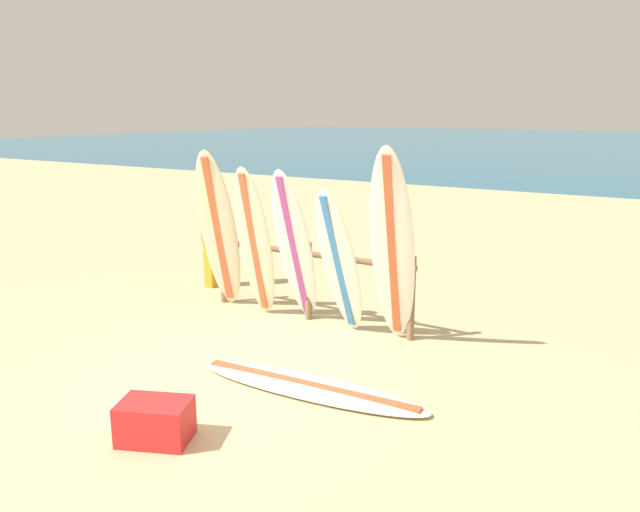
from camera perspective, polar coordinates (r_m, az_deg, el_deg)
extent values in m
plane|color=#CCB784|center=(6.48, -11.21, -12.25)|extent=(120.00, 120.00, 0.00)
cylinder|color=olive|center=(9.12, -9.07, -1.04)|extent=(0.09, 0.09, 1.07)
cylinder|color=olive|center=(8.25, -1.08, -2.39)|extent=(0.09, 0.09, 1.07)
cylinder|color=olive|center=(7.59, 8.55, -3.96)|extent=(0.09, 0.09, 1.07)
cylinder|color=olive|center=(8.16, -1.09, 0.22)|extent=(3.10, 0.08, 0.08)
ellipsoid|color=beige|center=(8.68, -9.46, 2.36)|extent=(0.68, 0.76, 2.30)
cube|color=#CC5933|center=(8.68, -9.46, 2.36)|extent=(0.22, 0.64, 2.12)
ellipsoid|color=beige|center=(8.23, -6.14, 1.20)|extent=(0.55, 0.63, 2.11)
cube|color=#CC5933|center=(8.23, -6.14, 1.20)|extent=(0.13, 0.57, 1.94)
ellipsoid|color=white|center=(7.91, -2.38, 0.79)|extent=(0.54, 0.86, 2.11)
cube|color=#A53F8C|center=(7.91, -2.38, 0.79)|extent=(0.14, 0.78, 1.95)
ellipsoid|color=white|center=(7.51, 1.80, -0.64)|extent=(0.60, 0.80, 1.92)
cube|color=#3372B2|center=(7.51, 1.80, -0.64)|extent=(0.17, 0.71, 1.77)
ellipsoid|color=white|center=(7.10, 6.81, 0.63)|extent=(0.67, 0.98, 2.45)
cube|color=#CC5933|center=(7.10, 6.81, 0.63)|extent=(0.25, 0.85, 2.25)
ellipsoid|color=white|center=(6.37, -1.10, -12.11)|extent=(2.64, 0.72, 0.07)
cube|color=#CC5933|center=(6.37, -1.10, -12.11)|extent=(2.40, 0.25, 0.08)
cube|color=gold|center=(10.01, -10.16, -0.74)|extent=(0.17, 0.23, 0.75)
cube|color=gold|center=(9.87, -10.32, 3.17)|extent=(0.20, 0.28, 0.63)
sphere|color=beige|center=(9.81, -10.42, 5.62)|extent=(0.22, 0.22, 0.22)
cube|color=red|center=(5.61, -15.17, -14.69)|extent=(0.71, 0.60, 0.36)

